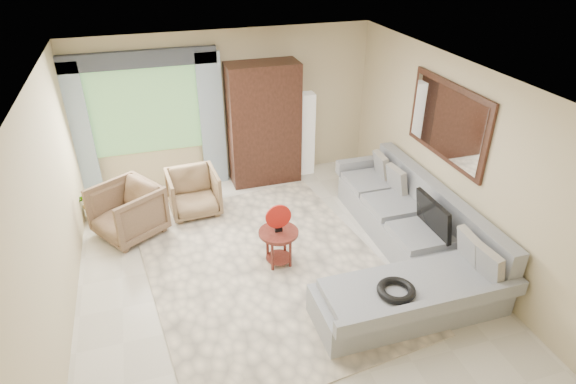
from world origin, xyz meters
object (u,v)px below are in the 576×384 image
object	(u,v)px
armchair_left	(127,211)
floor_lamp	(306,134)
tv_screen	(433,216)
armoire	(264,124)
sectional_sofa	(408,243)
armchair_right	(194,193)
potted_plant	(95,202)
coffee_table	(279,247)

from	to	relation	value
armchair_left	floor_lamp	xyz separation A→B (m)	(3.16, 1.18, 0.35)
armchair_left	floor_lamp	distance (m)	3.39
tv_screen	armoire	world-z (taller)	armoire
floor_lamp	sectional_sofa	bearing A→B (deg)	-81.67
sectional_sofa	armchair_left	bearing A→B (deg)	153.72
tv_screen	armoire	xyz separation A→B (m)	(-1.50, 2.98, 0.33)
floor_lamp	armchair_left	bearing A→B (deg)	-159.49
tv_screen	armoire	size ratio (longest dim) A/B	0.35
armchair_right	potted_plant	distance (m)	1.52
tv_screen	potted_plant	xyz separation A→B (m)	(-4.35, 2.52, -0.45)
sectional_sofa	armchair_left	size ratio (longest dim) A/B	3.98
tv_screen	floor_lamp	xyz separation A→B (m)	(-0.70, 3.04, 0.03)
tv_screen	armoire	distance (m)	3.35
armchair_right	armoire	world-z (taller)	armoire
armoire	sectional_sofa	bearing A→B (deg)	-66.94
coffee_table	armoire	size ratio (longest dim) A/B	0.25
potted_plant	floor_lamp	distance (m)	3.72
armchair_right	sectional_sofa	bearing A→B (deg)	-43.00
armoire	armchair_right	bearing A→B (deg)	-150.42
tv_screen	coffee_table	size ratio (longest dim) A/B	1.40
coffee_table	armchair_left	size ratio (longest dim) A/B	0.61
coffee_table	floor_lamp	world-z (taller)	floor_lamp
armchair_left	floor_lamp	size ratio (longest dim) A/B	0.58
coffee_table	potted_plant	bearing A→B (deg)	140.15
tv_screen	coffee_table	world-z (taller)	tv_screen
coffee_table	tv_screen	bearing A→B (deg)	-14.90
armchair_left	potted_plant	bearing A→B (deg)	-175.93
tv_screen	armchair_left	world-z (taller)	tv_screen
sectional_sofa	coffee_table	world-z (taller)	sectional_sofa
potted_plant	floor_lamp	xyz separation A→B (m)	(3.65, 0.52, 0.48)
potted_plant	armoire	world-z (taller)	armoire
armchair_right	potted_plant	size ratio (longest dim) A/B	1.42
potted_plant	floor_lamp	world-z (taller)	floor_lamp
coffee_table	sectional_sofa	bearing A→B (deg)	-14.58
armchair_left	potted_plant	world-z (taller)	armchair_left
armchair_right	armoire	bearing A→B (deg)	25.92
coffee_table	floor_lamp	bearing A→B (deg)	63.46
tv_screen	armchair_left	xyz separation A→B (m)	(-3.86, 1.86, -0.32)
coffee_table	armchair_right	world-z (taller)	armchair_right
floor_lamp	potted_plant	bearing A→B (deg)	-171.89
tv_screen	armchair_right	world-z (taller)	tv_screen
sectional_sofa	armchair_left	world-z (taller)	sectional_sofa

